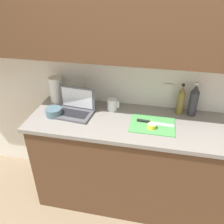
# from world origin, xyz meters

# --- Properties ---
(ground_plane) EXTENTS (12.00, 12.00, 0.00)m
(ground_plane) POSITION_xyz_m (0.00, 0.00, 0.00)
(ground_plane) COLOR #847056
(ground_plane) RESTS_ON ground
(wall_back) EXTENTS (5.20, 0.38, 2.60)m
(wall_back) POSITION_xyz_m (-0.00, 0.23, 1.56)
(wall_back) COLOR white
(wall_back) RESTS_ON ground_plane
(counter_unit) EXTENTS (2.03, 0.60, 0.94)m
(counter_unit) POSITION_xyz_m (0.02, 0.00, 0.48)
(counter_unit) COLOR brown
(counter_unit) RESTS_ON ground_plane
(laptop) EXTENTS (0.34, 0.25, 0.23)m
(laptop) POSITION_xyz_m (-0.64, 0.03, 0.99)
(laptop) COLOR #515156
(laptop) RESTS_ON counter_unit
(cutting_board) EXTENTS (0.36, 0.27, 0.01)m
(cutting_board) POSITION_xyz_m (0.04, -0.02, 0.94)
(cutting_board) COLOR #4C9E51
(cutting_board) RESTS_ON counter_unit
(knife) EXTENTS (0.31, 0.05, 0.02)m
(knife) POSITION_xyz_m (0.01, 0.00, 0.95)
(knife) COLOR silver
(knife) RESTS_ON cutting_board
(lemon_half_cut) EXTENTS (0.07, 0.07, 0.04)m
(lemon_half_cut) POSITION_xyz_m (0.04, -0.07, 0.96)
(lemon_half_cut) COLOR yellow
(lemon_half_cut) RESTS_ON cutting_board
(bottle_green_soda) EXTENTS (0.08, 0.08, 0.31)m
(bottle_green_soda) POSITION_xyz_m (0.37, 0.22, 1.08)
(bottle_green_soda) COLOR #333338
(bottle_green_soda) RESTS_ON counter_unit
(bottle_oil_tall) EXTENTS (0.06, 0.06, 0.28)m
(bottle_oil_tall) POSITION_xyz_m (0.26, 0.22, 1.07)
(bottle_oil_tall) COLOR olive
(bottle_oil_tall) RESTS_ON counter_unit
(measuring_cup) EXTENTS (0.11, 0.09, 0.11)m
(measuring_cup) POSITION_xyz_m (-0.33, 0.16, 0.99)
(measuring_cup) COLOR silver
(measuring_cup) RESTS_ON counter_unit
(bowl_white) EXTENTS (0.14, 0.14, 0.07)m
(bowl_white) POSITION_xyz_m (-0.81, -0.04, 0.97)
(bowl_white) COLOR slate
(bowl_white) RESTS_ON counter_unit
(paper_towel_roll) EXTENTS (0.12, 0.12, 0.25)m
(paper_towel_roll) POSITION_xyz_m (-0.89, 0.22, 1.06)
(paper_towel_roll) COLOR white
(paper_towel_roll) RESTS_ON counter_unit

